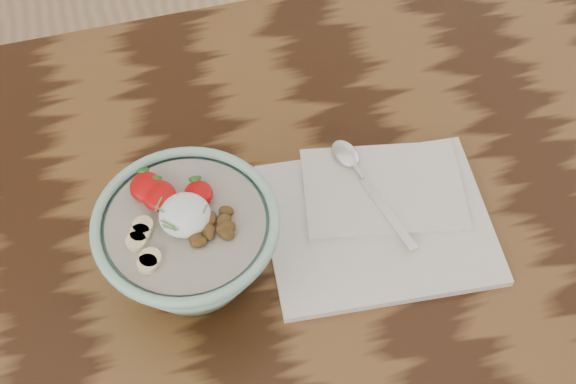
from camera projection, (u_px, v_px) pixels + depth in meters
The scene contains 4 objects.
table at pixel (229, 320), 97.99cm from camera, with size 160.00×90.00×75.00cm.
breakfast_bowl at pixel (189, 243), 85.67cm from camera, with size 19.62×19.62×13.09cm.
napkin at pixel (379, 216), 94.78cm from camera, with size 27.81×23.85×1.61cm.
spoon at pixel (356, 168), 97.20cm from camera, with size 5.97×17.70×0.93cm.
Camera 1 is at (-4.31, -43.72, 154.97)cm, focal length 50.00 mm.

